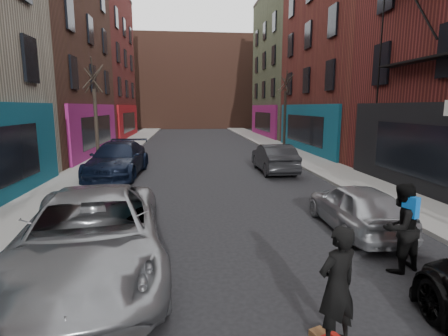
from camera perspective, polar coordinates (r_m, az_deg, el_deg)
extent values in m
cube|color=gray|center=(32.59, -15.01, 3.89)|extent=(2.50, 84.00, 0.13)
cube|color=gray|center=(33.09, 6.97, 4.24)|extent=(2.50, 84.00, 0.13)
cube|color=#47281E|center=(58.18, -5.12, 13.57)|extent=(40.00, 10.00, 14.00)
imported|color=gray|center=(7.53, -20.83, -10.22)|extent=(3.54, 6.28, 1.65)
imported|color=black|center=(17.72, -16.94, 1.37)|extent=(2.63, 5.78, 1.64)
imported|color=#9C9FA5|center=(10.16, 20.77, -5.96)|extent=(1.67, 3.94, 1.33)
imported|color=black|center=(18.16, 8.15, 1.62)|extent=(1.55, 4.42, 1.46)
imported|color=black|center=(5.20, 17.98, -17.90)|extent=(0.73, 0.60, 1.71)
imported|color=black|center=(8.03, 26.85, -8.69)|extent=(1.08, 0.96, 1.84)
cube|color=blue|center=(7.79, 28.19, -5.58)|extent=(0.23, 0.33, 0.42)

